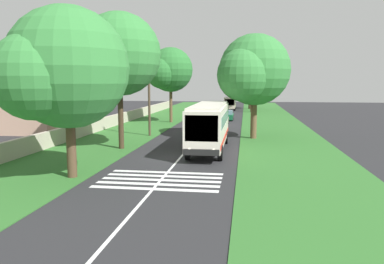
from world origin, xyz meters
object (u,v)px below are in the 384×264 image
Objects in this scene: roadside_tree_right_0 at (252,68)px; roadside_building at (25,97)px; trailing_car_2 at (207,111)px; roadside_tree_right_1 at (252,72)px; trailing_car_1 at (227,115)px; roadside_tree_left_1 at (118,57)px; coach_bus at (209,124)px; trailing_car_0 at (221,120)px; utility_pole at (149,99)px; roadside_tree_left_0 at (169,71)px; trailing_minibus_0 at (230,102)px; roadside_tree_left_2 at (64,71)px; roadside_tree_right_2 at (249,77)px.

roadside_tree_right_0 is 39.93m from roadside_building.
roadside_tree_right_1 is (-25.71, -6.97, 5.75)m from trailing_car_2.
roadside_tree_left_1 is at bearing 163.15° from trailing_car_1.
roadside_tree_right_1 is at bearing -95.85° from roadside_building.
coach_bus is 2.60× the size of trailing_car_0.
roadside_tree_right_1 is 10.57m from utility_pole.
roadside_tree_left_1 is at bearing 175.79° from utility_pole.
roadside_tree_left_0 reaches higher than roadside_building.
roadside_tree_right_1 is at bearing 179.39° from roadside_tree_right_0.
utility_pole is at bearing 87.73° from roadside_tree_right_1.
trailing_minibus_0 is at bearing -9.12° from roadside_tree_left_1.
trailing_car_1 is 35.82m from roadside_tree_left_2.
roadside_tree_left_2 is (-42.45, 3.61, 5.41)m from trailing_car_2.
roadside_tree_left_2 is 58.48m from roadside_tree_right_2.
roadside_tree_right_0 is at bearing -39.82° from roadside_building.
trailing_car_2 is (14.22, 3.33, 0.00)m from trailing_car_0.
trailing_car_0 is at bearing -21.00° from roadside_tree_left_1.
roadside_tree_right_2 is at bearing -0.07° from roadside_tree_right_1.
roadside_tree_right_2 reaches higher than trailing_car_2.
roadside_tree_left_0 is 1.04× the size of roadside_tree_left_2.
utility_pole reaches higher than trailing_car_1.
coach_bus reaches higher than trailing_minibus_0.
trailing_car_0 is 14.60m from trailing_car_2.
roadside_tree_right_0 is at bearing -5.38° from coach_bus.
trailing_car_1 is 10.77m from roadside_tree_left_0.
utility_pole is at bearing -4.21° from roadside_tree_left_1.
roadside_tree_right_2 is at bearing -33.34° from roadside_building.
trailing_car_2 is 12.42m from trailing_minibus_0.
trailing_car_1 is 19.06m from roadside_tree_right_1.
trailing_car_1 and trailing_car_2 have the same top height.
coach_bus is 8.78m from roadside_tree_right_1.
roadside_building is (-38.19, 25.13, -2.70)m from roadside_tree_right_2.
coach_bus is 2.60× the size of trailing_car_1.
coach_bus is at bearing -113.55° from roadside_building.
trailing_car_1 is at bearing 166.80° from roadside_tree_right_0.
roadside_tree_left_0 is 1.01× the size of roadside_tree_right_2.
trailing_car_0 is 23.42m from roadside_building.
trailing_car_0 is 1.00× the size of trailing_car_2.
roadside_tree_left_0 is 0.92× the size of roadside_tree_left_1.
trailing_car_1 is at bearing -54.99° from roadside_building.
roadside_tree_right_2 is at bearing -4.15° from coach_bus.
roadside_tree_right_2 is at bearing -12.75° from roadside_tree_left_1.
roadside_tree_left_0 is at bearing 19.92° from coach_bus.
roadside_tree_right_0 reaches higher than trailing_car_0.
trailing_car_1 is (6.41, -0.44, 0.00)m from trailing_car_0.
roadside_tree_left_0 is at bearing -52.60° from roadside_building.
roadside_tree_right_2 is 0.97× the size of roadside_building.
roadside_building is at bearing 146.66° from roadside_tree_right_2.
roadside_tree_right_2 is (47.63, -3.46, 4.33)m from coach_bus.
roadside_tree_right_1 is 1.39× the size of utility_pole.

